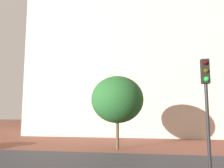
% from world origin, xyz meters
% --- Properties ---
extents(ground_plane, '(120.00, 120.00, 0.00)m').
position_xyz_m(ground_plane, '(0.00, 10.00, 0.00)').
color(ground_plane, brown).
extents(street_asphalt_strip, '(120.00, 6.97, 0.00)m').
position_xyz_m(street_asphalt_strip, '(0.00, 8.49, 0.00)').
color(street_asphalt_strip, '#38383D').
rests_on(street_asphalt_strip, ground_plane).
extents(landmark_building, '(26.28, 14.08, 32.92)m').
position_xyz_m(landmark_building, '(0.31, 27.72, 10.61)').
color(landmark_building, beige).
rests_on(landmark_building, ground_plane).
extents(traffic_light_pole, '(0.28, 0.34, 4.81)m').
position_xyz_m(traffic_light_pole, '(4.33, 4.43, 3.35)').
color(traffic_light_pole, black).
rests_on(traffic_light_pole, ground_plane).
extents(tree_curb_far, '(4.15, 4.15, 5.73)m').
position_xyz_m(tree_curb_far, '(-0.08, 13.54, 3.86)').
color(tree_curb_far, brown).
rests_on(tree_curb_far, ground_plane).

